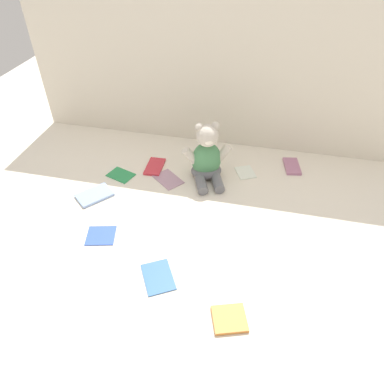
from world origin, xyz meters
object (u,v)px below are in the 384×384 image
object	(u,v)px
teddy_bear	(207,158)
book_case_3	(158,276)
book_case_6	(245,172)
book_case_4	(94,195)
book_case_7	(168,179)
book_case_2	(121,175)
book_case_0	(101,235)
book_case_1	(229,319)
book_case_5	(292,166)
book_case_8	(155,167)

from	to	relation	value
teddy_bear	book_case_3	xyz separation A→B (m)	(-0.05, -0.57, -0.09)
teddy_bear	book_case_6	world-z (taller)	teddy_bear
teddy_bear	book_case_4	bearing A→B (deg)	-171.79
book_case_7	book_case_2	bearing A→B (deg)	133.73
book_case_0	book_case_7	bearing A→B (deg)	144.24
teddy_bear	book_case_1	world-z (taller)	teddy_bear
book_case_3	book_case_4	bearing A→B (deg)	108.48
book_case_0	book_case_2	xyz separation A→B (m)	(-0.07, 0.36, 0.00)
book_case_6	book_case_7	bearing A→B (deg)	-4.22
book_case_7	book_case_1	bearing A→B (deg)	-110.20
book_case_0	book_case_5	size ratio (longest dim) A/B	0.82
book_case_7	book_case_5	bearing A→B (deg)	-28.55
book_case_6	book_case_7	xyz separation A→B (m)	(-0.33, -0.13, -0.00)
book_case_1	book_case_7	xyz separation A→B (m)	(-0.36, 0.61, -0.00)
book_case_0	book_case_1	bearing A→B (deg)	51.42
book_case_6	book_case_8	size ratio (longest dim) A/B	0.72
book_case_5	book_case_0	bearing A→B (deg)	30.70
teddy_bear	book_case_2	size ratio (longest dim) A/B	2.35
book_case_6	book_case_4	bearing A→B (deg)	1.62
book_case_2	book_case_5	distance (m)	0.78
book_case_0	book_case_1	distance (m)	0.56
book_case_0	book_case_1	xyz separation A→B (m)	(0.51, -0.23, 0.00)
book_case_0	book_case_8	world-z (taller)	book_case_8
book_case_0	book_case_4	world-z (taller)	book_case_4
book_case_5	book_case_6	world-z (taller)	book_case_5
teddy_bear	book_case_7	distance (m)	0.19
book_case_6	book_case_3	bearing A→B (deg)	45.83
book_case_5	book_case_6	bearing A→B (deg)	13.30
teddy_bear	book_case_8	size ratio (longest dim) A/B	1.98
teddy_bear	book_case_8	distance (m)	0.26
book_case_3	book_case_5	distance (m)	0.84
book_case_5	book_case_7	bearing A→B (deg)	11.65
book_case_0	book_case_3	size ratio (longest dim) A/B	0.80
book_case_1	book_case_8	world-z (taller)	same
book_case_8	book_case_0	bearing A→B (deg)	79.53
book_case_4	book_case_8	bearing A→B (deg)	93.89
book_case_1	book_case_6	world-z (taller)	book_case_1
teddy_bear	book_case_8	world-z (taller)	teddy_bear
book_case_1	book_case_8	size ratio (longest dim) A/B	0.75
book_case_8	book_case_3	bearing A→B (deg)	106.08
book_case_4	book_case_0	bearing A→B (deg)	-19.59
book_case_5	book_case_8	distance (m)	0.63
book_case_5	teddy_bear	bearing A→B (deg)	12.21
book_case_1	book_case_2	distance (m)	0.83
book_case_3	book_case_5	size ratio (longest dim) A/B	1.03
book_case_4	book_case_7	world-z (taller)	book_case_4
book_case_1	book_case_6	size ratio (longest dim) A/B	1.05
book_case_0	book_case_7	size ratio (longest dim) A/B	0.80
book_case_2	book_case_5	bearing A→B (deg)	-53.61
book_case_3	book_case_8	size ratio (longest dim) A/B	0.98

